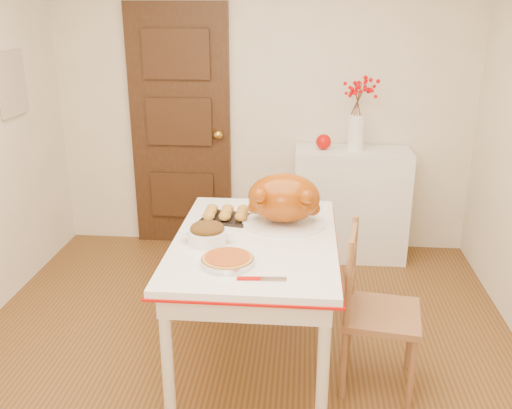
# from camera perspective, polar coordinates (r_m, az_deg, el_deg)

# --- Properties ---
(floor) EXTENTS (3.50, 4.00, 0.00)m
(floor) POSITION_cam_1_polar(r_m,az_deg,el_deg) (3.37, -2.13, -17.34)
(floor) COLOR #563013
(floor) RESTS_ON ground
(wall_back) EXTENTS (3.50, 0.00, 2.50)m
(wall_back) POSITION_cam_1_polar(r_m,az_deg,el_deg) (4.75, 0.70, 10.21)
(wall_back) COLOR #EFE2C6
(wall_back) RESTS_ON ground
(door_back) EXTENTS (0.85, 0.06, 2.06)m
(door_back) POSITION_cam_1_polar(r_m,az_deg,el_deg) (4.86, -7.67, 7.63)
(door_back) COLOR black
(door_back) RESTS_ON ground
(photo_board) EXTENTS (0.03, 0.35, 0.45)m
(photo_board) POSITION_cam_1_polar(r_m,az_deg,el_deg) (4.43, -23.56, 11.20)
(photo_board) COLOR beige
(photo_board) RESTS_ON ground
(sideboard) EXTENTS (0.93, 0.41, 0.93)m
(sideboard) POSITION_cam_1_polar(r_m,az_deg,el_deg) (4.73, 9.55, 0.05)
(sideboard) COLOR white
(sideboard) RESTS_ON floor
(kitchen_table) EXTENTS (0.92, 1.34, 0.80)m
(kitchen_table) POSITION_cam_1_polar(r_m,az_deg,el_deg) (3.31, -0.08, -9.82)
(kitchen_table) COLOR white
(kitchen_table) RESTS_ON floor
(chair_oak) EXTENTS (0.47, 0.47, 0.93)m
(chair_oak) POSITION_cam_1_polar(r_m,az_deg,el_deg) (3.17, 12.63, -10.48)
(chair_oak) COLOR #926138
(chair_oak) RESTS_ON floor
(berry_vase) EXTENTS (0.31, 0.31, 0.59)m
(berry_vase) POSITION_cam_1_polar(r_m,az_deg,el_deg) (4.54, 10.22, 9.09)
(berry_vase) COLOR white
(berry_vase) RESTS_ON sideboard
(apple) EXTENTS (0.12, 0.12, 0.12)m
(apple) POSITION_cam_1_polar(r_m,az_deg,el_deg) (4.57, 6.87, 6.34)
(apple) COLOR #B90903
(apple) RESTS_ON sideboard
(turkey_platter) EXTENTS (0.49, 0.40, 0.31)m
(turkey_platter) POSITION_cam_1_polar(r_m,az_deg,el_deg) (3.26, 2.86, 0.39)
(turkey_platter) COLOR #A13906
(turkey_platter) RESTS_ON kitchen_table
(pumpkin_pie) EXTENTS (0.32, 0.32, 0.06)m
(pumpkin_pie) POSITION_cam_1_polar(r_m,az_deg,el_deg) (2.82, -2.91, -5.56)
(pumpkin_pie) COLOR #A94516
(pumpkin_pie) RESTS_ON kitchen_table
(stuffing_dish) EXTENTS (0.32, 0.27, 0.11)m
(stuffing_dish) POSITION_cam_1_polar(r_m,az_deg,el_deg) (3.07, -4.96, -2.90)
(stuffing_dish) COLOR #57360D
(stuffing_dish) RESTS_ON kitchen_table
(rolls_tray) EXTENTS (0.31, 0.27, 0.07)m
(rolls_tray) POSITION_cam_1_polar(r_m,az_deg,el_deg) (3.39, -3.02, -0.95)
(rolls_tray) COLOR orange
(rolls_tray) RESTS_ON kitchen_table
(pie_server) EXTENTS (0.24, 0.08, 0.01)m
(pie_server) POSITION_cam_1_polar(r_m,az_deg,el_deg) (2.67, 0.58, -7.54)
(pie_server) COLOR silver
(pie_server) RESTS_ON kitchen_table
(carving_knife) EXTENTS (0.24, 0.21, 0.01)m
(carving_knife) POSITION_cam_1_polar(r_m,az_deg,el_deg) (2.98, -3.75, -4.56)
(carving_knife) COLOR silver
(carving_knife) RESTS_ON kitchen_table
(drinking_glass) EXTENTS (0.08, 0.08, 0.11)m
(drinking_glass) POSITION_cam_1_polar(r_m,az_deg,el_deg) (3.64, 1.03, 0.83)
(drinking_glass) COLOR white
(drinking_glass) RESTS_ON kitchen_table
(shaker_pair) EXTENTS (0.09, 0.04, 0.08)m
(shaker_pair) POSITION_cam_1_polar(r_m,az_deg,el_deg) (3.59, 5.19, 0.33)
(shaker_pair) COLOR white
(shaker_pair) RESTS_ON kitchen_table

